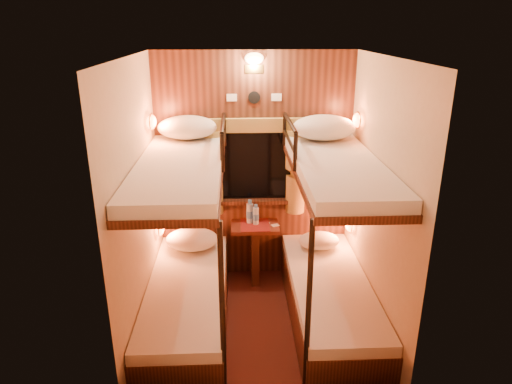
{
  "coord_description": "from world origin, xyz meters",
  "views": [
    {
      "loc": [
        -0.19,
        -3.5,
        2.63
      ],
      "look_at": [
        -0.02,
        0.15,
        1.28
      ],
      "focal_mm": 32.0,
      "sensor_mm": 36.0,
      "label": 1
    }
  ],
  "objects_px": {
    "bottle_left": "(250,213)",
    "table": "(255,245)",
    "bunk_right": "(331,269)",
    "bottle_right": "(256,216)",
    "bunk_left": "(186,272)"
  },
  "relations": [
    {
      "from": "bottle_left",
      "to": "table",
      "type": "bearing_deg",
      "value": -49.96
    },
    {
      "from": "bunk_right",
      "to": "bottle_right",
      "type": "height_order",
      "value": "bunk_right"
    },
    {
      "from": "bottle_left",
      "to": "bottle_right",
      "type": "relative_size",
      "value": 1.17
    },
    {
      "from": "bunk_left",
      "to": "bunk_right",
      "type": "distance_m",
      "value": 1.3
    },
    {
      "from": "bottle_left",
      "to": "bottle_right",
      "type": "bearing_deg",
      "value": -33.39
    },
    {
      "from": "bunk_right",
      "to": "table",
      "type": "distance_m",
      "value": 1.02
    },
    {
      "from": "bottle_left",
      "to": "bottle_right",
      "type": "height_order",
      "value": "bottle_left"
    },
    {
      "from": "bunk_right",
      "to": "bottle_right",
      "type": "relative_size",
      "value": 8.56
    },
    {
      "from": "bunk_left",
      "to": "bottle_right",
      "type": "xyz_separation_m",
      "value": [
        0.66,
        0.8,
        0.19
      ]
    },
    {
      "from": "table",
      "to": "bunk_left",
      "type": "bearing_deg",
      "value": -129.67
    },
    {
      "from": "bottle_left",
      "to": "bottle_right",
      "type": "distance_m",
      "value": 0.07
    },
    {
      "from": "bunk_right",
      "to": "table",
      "type": "xyz_separation_m",
      "value": [
        -0.65,
        0.78,
        -0.14
      ]
    },
    {
      "from": "bunk_left",
      "to": "table",
      "type": "bearing_deg",
      "value": 50.33
    },
    {
      "from": "bottle_left",
      "to": "bunk_left",
      "type": "bearing_deg",
      "value": -125.31
    },
    {
      "from": "table",
      "to": "bottle_right",
      "type": "distance_m",
      "value": 0.33
    }
  ]
}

